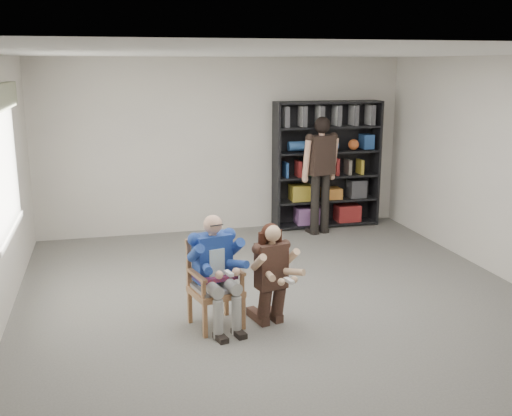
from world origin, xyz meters
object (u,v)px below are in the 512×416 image
object	(u,v)px
seated_man	(215,272)
bookshelf	(327,165)
standing_man	(321,177)
armchair	(216,284)
kneeling_woman	(273,275)

from	to	relation	value
seated_man	bookshelf	distance (m)	4.35
standing_man	armchair	bearing A→B (deg)	-139.74
kneeling_woman	seated_man	bearing A→B (deg)	154.68
kneeling_woman	standing_man	bearing A→B (deg)	48.36
kneeling_woman	standing_man	size ratio (longest dim) A/B	0.59
kneeling_woman	armchair	bearing A→B (deg)	154.68
armchair	bookshelf	world-z (taller)	bookshelf
seated_man	bookshelf	xyz separation A→B (m)	(2.54, 3.50, 0.44)
armchair	standing_man	xyz separation A→B (m)	(2.28, 3.07, 0.47)
standing_man	seated_man	bearing A→B (deg)	-139.74
kneeling_woman	standing_man	distance (m)	3.64
seated_man	standing_man	world-z (taller)	standing_man
kneeling_woman	bookshelf	world-z (taller)	bookshelf
armchair	seated_man	xyz separation A→B (m)	(0.00, -0.00, 0.14)
seated_man	kneeling_woman	xyz separation A→B (m)	(0.58, -0.12, -0.05)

